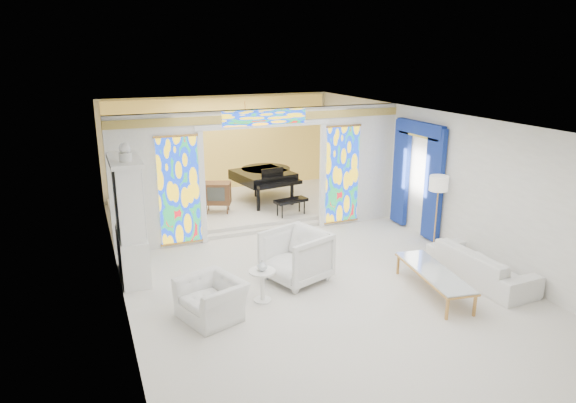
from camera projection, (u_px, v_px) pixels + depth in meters
name	position (u px, v px, depth m)	size (l,w,h in m)	color
floor	(297.00, 263.00, 10.75)	(12.00, 12.00, 0.00)	silver
ceiling	(297.00, 119.00, 9.90)	(7.00, 12.00, 0.02)	white
wall_back	(220.00, 145.00, 15.65)	(7.00, 0.02, 3.00)	white
wall_front	(538.00, 348.00, 4.99)	(7.00, 0.02, 3.00)	white
wall_left	(115.00, 214.00, 9.06)	(0.02, 12.00, 3.00)	white
wall_right	(439.00, 179.00, 11.59)	(0.02, 12.00, 3.00)	white
partition_wall	(264.00, 167.00, 12.05)	(7.00, 0.22, 3.00)	white
stained_glass_left	(179.00, 191.00, 11.32)	(0.90, 0.04, 2.40)	gold
stained_glass_right	(342.00, 175.00, 12.79)	(0.90, 0.04, 2.40)	gold
stained_glass_transom	(265.00, 117.00, 11.63)	(2.00, 0.04, 0.34)	gold
alcove_platform	(239.00, 206.00, 14.36)	(6.80, 3.80, 0.18)	silver
gold_curtain_back	(221.00, 146.00, 15.55)	(6.70, 0.10, 2.90)	#F2C754
chandelier	(245.00, 118.00, 13.65)	(0.48, 0.48, 0.30)	#B98440
blue_drapes	(417.00, 169.00, 12.15)	(0.14, 1.85, 2.65)	navy
china_cabinet	(130.00, 220.00, 9.78)	(0.56, 1.46, 2.72)	white
armchair_left	(212.00, 299.00, 8.47)	(1.02, 0.89, 0.66)	white
armchair_right	(296.00, 256.00, 9.81)	(1.06, 1.09, 1.00)	white
sofa	(481.00, 265.00, 9.85)	(2.20, 0.86, 0.64)	silver
side_table	(262.00, 281.00, 9.02)	(0.58, 0.58, 0.59)	white
vase	(262.00, 265.00, 8.93)	(0.18, 0.18, 0.19)	silver
coffee_table	(434.00, 273.00, 9.30)	(0.91, 2.06, 0.45)	silver
floor_lamp	(438.00, 187.00, 11.18)	(0.53, 0.53, 1.67)	#B98440
grand_piano	(265.00, 176.00, 14.42)	(1.86, 2.87, 1.07)	black
tv_console	(217.00, 193.00, 13.38)	(0.82, 0.69, 0.80)	#58321F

